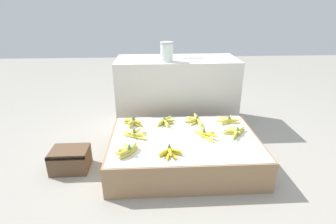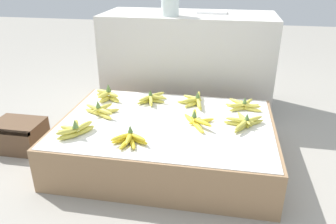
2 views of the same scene
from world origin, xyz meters
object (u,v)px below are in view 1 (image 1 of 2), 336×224
object	(u,v)px
banana_bunch_back_left	(132,122)
foam_tray_white	(192,57)
banana_bunch_back_midright	(195,120)
glass_jar	(167,52)
banana_bunch_middle_midright	(205,134)
banana_bunch_front_midleft	(170,152)
banana_bunch_back_midleft	(166,121)
banana_bunch_front_left	(127,150)
banana_bunch_middle_right	(236,132)
wooden_crate	(70,159)
banana_bunch_middle_left	(135,134)
banana_bunch_back_right	(228,120)

from	to	relation	value
banana_bunch_back_left	foam_tray_white	world-z (taller)	foam_tray_white
banana_bunch_back_left	banana_bunch_back_midright	size ratio (longest dim) A/B	0.79
banana_bunch_back_left	glass_jar	distance (m)	0.82
glass_jar	banana_bunch_middle_midright	bearing A→B (deg)	-68.90
banana_bunch_front_midleft	banana_bunch_back_midleft	world-z (taller)	same
banana_bunch_front_left	foam_tray_white	bearing A→B (deg)	61.54
banana_bunch_middle_midright	banana_bunch_back_midright	xyz separation A→B (m)	(-0.04, 0.29, -0.00)
banana_bunch_front_midleft	banana_bunch_back_midright	distance (m)	0.64
banana_bunch_middle_midright	banana_bunch_back_midleft	xyz separation A→B (m)	(-0.32, 0.27, -0.00)
banana_bunch_middle_right	banana_bunch_front_midleft	bearing A→B (deg)	-152.48
banana_bunch_middle_right	glass_jar	xyz separation A→B (m)	(-0.56, 0.72, 0.57)
wooden_crate	banana_bunch_front_midleft	distance (m)	0.88
banana_bunch_middle_left	banana_bunch_back_midleft	world-z (taller)	banana_bunch_middle_left
wooden_crate	banana_bunch_middle_midright	xyz separation A→B (m)	(1.15, 0.03, 0.19)
banana_bunch_front_midleft	glass_jar	xyz separation A→B (m)	(0.03, 1.02, 0.57)
banana_bunch_middle_midright	foam_tray_white	size ratio (longest dim) A/B	1.11
wooden_crate	banana_bunch_back_right	size ratio (longest dim) A/B	1.31
banana_bunch_middle_left	glass_jar	world-z (taller)	glass_jar
banana_bunch_middle_left	banana_bunch_back_left	world-z (taller)	banana_bunch_back_left
wooden_crate	banana_bunch_back_midright	world-z (taller)	banana_bunch_back_midright
banana_bunch_front_midleft	foam_tray_white	world-z (taller)	foam_tray_white
banana_bunch_front_midleft	banana_bunch_middle_left	xyz separation A→B (m)	(-0.27, 0.31, 0.00)
banana_bunch_middle_right	banana_bunch_middle_left	bearing A→B (deg)	179.76
banana_bunch_middle_right	glass_jar	world-z (taller)	glass_jar
banana_bunch_front_midleft	banana_bunch_back_midright	size ratio (longest dim) A/B	0.75
banana_bunch_front_midleft	banana_bunch_back_midright	world-z (taller)	same
banana_bunch_back_midleft	banana_bunch_middle_midright	bearing A→B (deg)	-39.88
banana_bunch_middle_right	banana_bunch_back_midleft	world-z (taller)	banana_bunch_back_midleft
banana_bunch_back_left	banana_bunch_back_midleft	bearing A→B (deg)	2.88
wooden_crate	banana_bunch_back_right	distance (m)	1.46
banana_bunch_middle_midright	glass_jar	world-z (taller)	glass_jar
banana_bunch_front_left	banana_bunch_back_left	bearing A→B (deg)	89.38
banana_bunch_front_left	banana_bunch_front_midleft	xyz separation A→B (m)	(0.32, -0.04, -0.01)
wooden_crate	banana_bunch_front_left	world-z (taller)	banana_bunch_front_left
banana_bunch_front_left	banana_bunch_middle_left	size ratio (longest dim) A/B	0.86
banana_bunch_middle_midright	foam_tray_white	distance (m)	1.06
banana_bunch_middle_right	banana_bunch_back_right	xyz separation A→B (m)	(0.00, 0.25, -0.00)
banana_bunch_middle_midright	wooden_crate	bearing A→B (deg)	-178.53
banana_bunch_front_midleft	foam_tray_white	bearing A→B (deg)	75.13
banana_bunch_back_right	foam_tray_white	world-z (taller)	foam_tray_white
banana_bunch_back_midleft	banana_bunch_back_right	xyz separation A→B (m)	(0.60, 0.00, -0.00)
glass_jar	banana_bunch_back_midleft	bearing A→B (deg)	-94.54
banana_bunch_front_left	banana_bunch_back_midright	world-z (taller)	banana_bunch_front_left
banana_bunch_back_midright	glass_jar	world-z (taller)	glass_jar
banana_bunch_middle_left	glass_jar	bearing A→B (deg)	66.90
banana_bunch_back_midright	glass_jar	size ratio (longest dim) A/B	1.32
banana_bunch_middle_midright	banana_bunch_front_left	bearing A→B (deg)	-159.11
banana_bunch_back_left	banana_bunch_middle_right	bearing A→B (deg)	-14.28
banana_bunch_back_midleft	banana_bunch_middle_left	bearing A→B (deg)	-137.92
wooden_crate	banana_bunch_front_midleft	size ratio (longest dim) A/B	1.54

